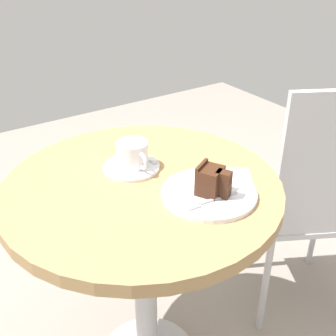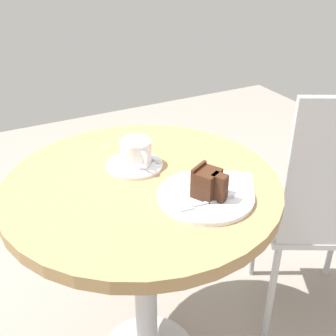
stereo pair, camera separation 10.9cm
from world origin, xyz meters
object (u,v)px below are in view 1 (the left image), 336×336
cake_plate (209,193)px  teaspoon (147,160)px  cake_slice (212,181)px  saucer (131,167)px  cafe_chair (317,193)px  coffee_cup (133,153)px  napkin (223,181)px  fork (206,202)px

cake_plate → teaspoon: bearing=-169.2°
teaspoon → cake_plate: 0.23m
cake_plate → cake_slice: bearing=-3.0°
teaspoon → cake_slice: (0.24, 0.04, 0.04)m
saucer → cafe_chair: size_ratio=0.17×
coffee_cup → cake_slice: (0.24, 0.09, 0.00)m
teaspoon → napkin: teaspoon is taller
teaspoon → cafe_chair: (0.21, 0.53, -0.19)m
saucer → coffee_cup: bearing=102.1°
cake_plate → cake_slice: size_ratio=2.62×
teaspoon → coffee_cup: bearing=-118.4°
saucer → teaspoon: 0.05m
teaspoon → cake_plate: (0.23, 0.04, -0.00)m
cake_slice → fork: bearing=-55.2°
fork → cake_plate: bearing=-131.3°
coffee_cup → cake_plate: (0.23, 0.09, -0.04)m
cafe_chair → teaspoon: bearing=6.5°
fork → napkin: 0.13m
cake_slice → napkin: 0.10m
cake_slice → teaspoon: bearing=-169.7°
cake_slice → fork: cake_slice is taller
teaspoon → napkin: bearing=3.2°
teaspoon → cafe_chair: 0.60m
teaspoon → cake_plate: teaspoon is taller
fork → napkin: bearing=-142.9°
teaspoon → napkin: 0.23m
cake_plate → fork: size_ratio=1.66×
cake_slice → cafe_chair: 0.54m
teaspoon → fork: size_ratio=0.65×
saucer → napkin: (0.19, 0.17, -0.00)m
saucer → fork: 0.27m
saucer → napkin: saucer is taller
saucer → teaspoon: teaspoon is taller
saucer → coffee_cup: (-0.00, 0.01, 0.04)m
coffee_cup → napkin: size_ratio=0.59×
cafe_chair → saucer: bearing=8.3°
saucer → fork: bearing=11.7°
napkin → cake_slice: bearing=-61.2°
fork → coffee_cup: bearing=-73.6°
coffee_cup → cake_plate: bearing=20.8°
teaspoon → cake_plate: size_ratio=0.39×
napkin → cafe_chair: (0.01, 0.41, -0.18)m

